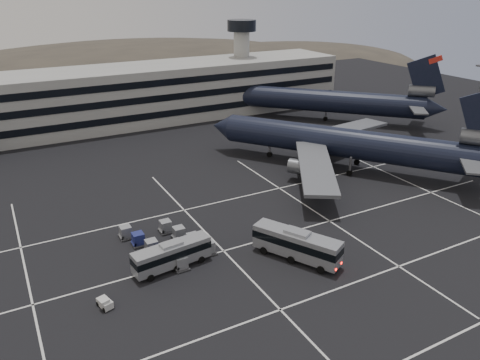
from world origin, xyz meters
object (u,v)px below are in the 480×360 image
at_px(bus_near, 297,243).
at_px(bus_far, 172,254).
at_px(trijet_main, 348,143).
at_px(tug_a, 105,303).
at_px(uld_cluster, 167,242).

distance_m(bus_near, bus_far, 16.02).
height_order(trijet_main, bus_near, trijet_main).
relative_size(trijet_main, bus_near, 4.21).
height_order(bus_near, tug_a, bus_near).
distance_m(trijet_main, bus_far, 44.99).
bearing_deg(tug_a, trijet_main, 5.95).
bearing_deg(uld_cluster, bus_near, -37.62).
distance_m(bus_far, uld_cluster, 5.11).
relative_size(bus_near, uld_cluster, 0.86).
xyz_separation_m(bus_far, tug_a, (-9.42, -3.88, -1.41)).
distance_m(trijet_main, uld_cluster, 42.51).
bearing_deg(trijet_main, bus_near, -177.23).
bearing_deg(bus_near, tug_a, 147.45).
height_order(bus_near, uld_cluster, bus_near).
distance_m(bus_near, uld_cluster, 17.52).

